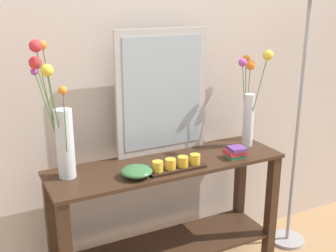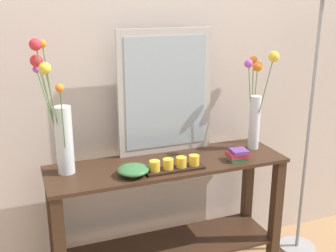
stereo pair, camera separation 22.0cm
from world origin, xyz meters
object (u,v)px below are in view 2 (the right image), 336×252
console_table (168,210)px  book_stack (238,155)px  candle_tray (175,165)px  vase_right (256,104)px  floor_lamp (314,77)px  tall_vase_left (59,122)px  mirror_leaning (166,92)px  decorative_bowl (133,170)px

console_table → book_stack: book_stack is taller
console_table → candle_tray: bearing=-92.6°
console_table → vase_right: size_ratio=2.24×
candle_tray → floor_lamp: size_ratio=0.18×
candle_tray → book_stack: size_ratio=2.65×
tall_vase_left → mirror_leaning: bearing=9.9°
candle_tray → tall_vase_left: bearing=162.7°
tall_vase_left → vase_right: 1.12m
book_stack → vase_right: bearing=36.1°
decorative_bowl → floor_lamp: bearing=5.7°
tall_vase_left → book_stack: (0.93, -0.17, -0.24)m
decorative_bowl → floor_lamp: (1.18, 0.12, 0.38)m
tall_vase_left → vase_right: bearing=-1.6°
candle_tray → book_stack: bearing=0.7°
decorative_bowl → floor_lamp: 1.25m
mirror_leaning → console_table: bearing=-106.4°
console_table → decorative_bowl: size_ratio=8.14×
mirror_leaning → candle_tray: mirror_leaning is taller
mirror_leaning → decorative_bowl: size_ratio=4.38×
tall_vase_left → candle_tray: tall_vase_left is taller
console_table → tall_vase_left: (-0.56, 0.06, 0.57)m
console_table → tall_vase_left: bearing=173.8°
vase_right → book_stack: 0.34m
mirror_leaning → decorative_bowl: 0.50m
mirror_leaning → vase_right: size_ratio=1.20×
tall_vase_left → book_stack: 0.98m
vase_right → book_stack: vase_right is taller
console_table → book_stack: bearing=-16.0°
candle_tray → floor_lamp: (0.96, 0.13, 0.38)m
decorative_bowl → candle_tray: bearing=-3.0°
mirror_leaning → book_stack: size_ratio=5.93×
decorative_bowl → floor_lamp: floor_lamp is taller
mirror_leaning → vase_right: (0.51, -0.14, -0.08)m
console_table → mirror_leaning: bearing=73.6°
vase_right → tall_vase_left: bearing=178.4°
vase_right → floor_lamp: bearing=-1.8°
mirror_leaning → floor_lamp: 0.92m
vase_right → decorative_bowl: (-0.79, -0.13, -0.25)m
candle_tray → floor_lamp: 1.04m
vase_right → decorative_bowl: bearing=-170.7°
book_stack → tall_vase_left: bearing=169.8°
mirror_leaning → book_stack: 0.53m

